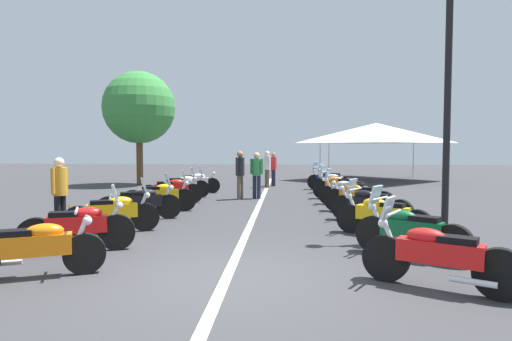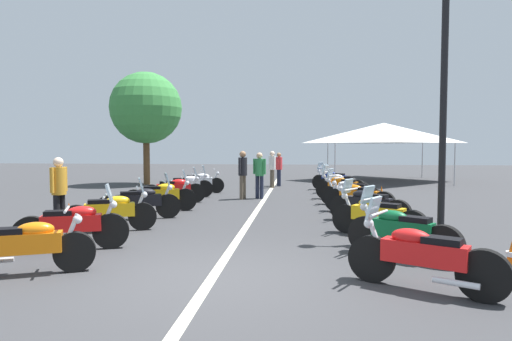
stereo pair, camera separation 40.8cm
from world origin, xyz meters
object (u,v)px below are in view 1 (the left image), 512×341
Objects in this scene: motorcycle_left_row_0 at (33,248)px; motorcycle_left_row_3 at (140,202)px; street_lamp_twin_globe at (448,64)px; bystander_0 at (60,189)px; traffic_cone_0 at (379,195)px; motorcycle_left_row_6 at (183,185)px; motorcycle_right_row_8 at (328,179)px; bystander_2 at (257,172)px; motorcycle_right_row_6 at (339,186)px; motorcycle_left_row_4 at (160,196)px; motorcycle_right_row_2 at (381,215)px; roadside_tree_0 at (139,108)px; motorcycle_right_row_0 at (437,255)px; bystander_3 at (273,167)px; event_tent at (376,133)px; motorcycle_left_row_2 at (114,212)px; bystander_4 at (240,171)px; bystander_1 at (267,166)px; motorcycle_right_row_5 at (348,191)px; motorcycle_right_row_7 at (336,183)px; motorcycle_left_row_1 at (79,226)px; motorcycle_left_row_5 at (172,190)px; motorcycle_right_row_1 at (410,231)px; motorcycle_left_row_7 at (195,182)px; motorcycle_right_row_3 at (370,205)px; motorcycle_right_row_4 at (358,197)px; traffic_cone_2 at (70,217)px.

motorcycle_left_row_3 reaches higher than motorcycle_left_row_0.
bystander_0 is (0.11, 8.35, -2.63)m from street_lamp_twin_globe.
motorcycle_left_row_6 is at bearing 79.61° from traffic_cone_0.
motorcycle_right_row_8 is 4.43m from bystander_2.
bystander_2 is at bearing 22.45° from motorcycle_right_row_6.
motorcycle_left_row_3 is at bearing -111.28° from motorcycle_left_row_4.
motorcycle_right_row_8 is at bearing 33.40° from motorcycle_left_row_4.
motorcycle_left_row_6 is 8.85m from motorcycle_right_row_2.
motorcycle_right_row_0 is at bearing -149.24° from roadside_tree_0.
bystander_0 is at bearing 49.11° from bystander_3.
motorcycle_left_row_6 is 11.74m from motorcycle_right_row_0.
bystander_2 is at bearing 145.95° from event_tent.
motorcycle_left_row_6 is 6.08m from bystander_3.
motorcycle_left_row_4 is at bearing 80.75° from motorcycle_right_row_8.
roadside_tree_0 reaches higher than motorcycle_left_row_3.
motorcycle_right_row_6 is at bearing -67.74° from bystander_2.
bystander_4 is (6.36, -2.17, 0.56)m from motorcycle_left_row_2.
motorcycle_left_row_0 is 14.60m from bystander_1.
motorcycle_right_row_7 is at bearing -63.56° from motorcycle_right_row_5.
event_tent reaches higher than motorcycle_right_row_6.
bystander_1 is at bearing 128.64° from event_tent.
motorcycle_right_row_7 is (10.19, -5.78, -0.02)m from motorcycle_left_row_1.
motorcycle_right_row_7 is (11.92, 0.01, -0.01)m from motorcycle_right_row_0.
motorcycle_left_row_5 is (6.83, 0.04, -0.00)m from motorcycle_left_row_1.
motorcycle_right_row_1 is 1.07× the size of bystander_3.
roadside_tree_0 is (0.23, 6.64, 2.87)m from bystander_3.
motorcycle_right_row_7 is (0.11, -5.73, 0.01)m from motorcycle_left_row_7.
motorcycle_left_row_6 is 7.02m from traffic_cone_0.
motorcycle_right_row_3 reaches higher than motorcycle_left_row_7.
bystander_4 is at bearing 56.61° from bystander_1.
motorcycle_right_row_6 reaches higher than motorcycle_right_row_4.
bystander_1 is (2.63, -2.84, 0.54)m from motorcycle_left_row_7.
event_tent is at bearing -32.99° from traffic_cone_2.
motorcycle_left_row_5 reaches higher than motorcycle_left_row_2.
motorcycle_right_row_7 is 3.87m from bystander_1.
motorcycle_right_row_6 is at bearing -121.13° from roadside_tree_0.
motorcycle_right_row_8 is (6.60, 0.22, 0.01)m from motorcycle_right_row_4.
motorcycle_right_row_7 is (6.71, -5.79, -0.01)m from motorcycle_left_row_3.
bystander_4 is at bearing -135.46° from roadside_tree_0.
motorcycle_left_row_2 reaches higher than motorcycle_right_row_7.
motorcycle_right_row_8 is 12.09m from bystander_0.
event_tent reaches higher than bystander_2.
motorcycle_left_row_6 is 0.94× the size of motorcycle_left_row_7.
bystander_1 is at bearing -38.17° from motorcycle_right_row_3.
bystander_2 is at bearing -43.24° from motorcycle_right_row_0.
bystander_4 is at bearing 42.36° from motorcycle_left_row_3.
motorcycle_right_row_2 reaches higher than motorcycle_left_row_7.
bystander_3 is 0.29× the size of roadside_tree_0.
motorcycle_left_row_3 is 6.05m from motorcycle_right_row_2.
bystander_4 is at bearing 37.49° from street_lamp_twin_globe.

